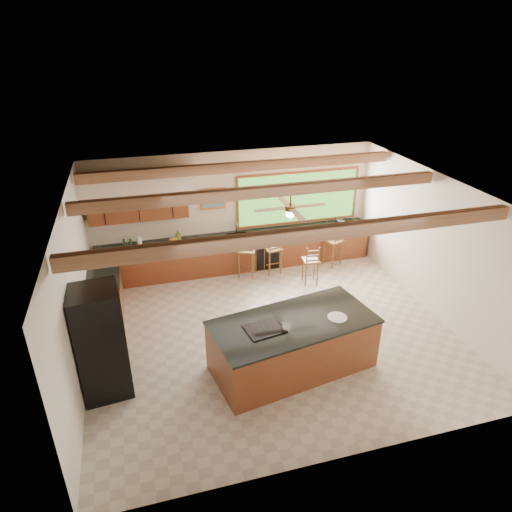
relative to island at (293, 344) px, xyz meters
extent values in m
plane|color=#C1B6A0|center=(-0.03, 1.16, -0.51)|extent=(7.20, 7.20, 0.00)
cube|color=beige|center=(-0.03, 4.41, 0.99)|extent=(7.20, 0.04, 3.00)
cube|color=beige|center=(-0.03, -2.09, 0.99)|extent=(7.20, 0.04, 3.00)
cube|color=beige|center=(-3.63, 1.16, 0.99)|extent=(0.04, 6.50, 3.00)
cube|color=beige|center=(3.57, 1.16, 0.99)|extent=(0.04, 6.50, 3.00)
cube|color=#A47352|center=(-0.03, 1.16, 2.49)|extent=(7.20, 6.50, 0.04)
cube|color=#9F704F|center=(-0.03, -0.44, 2.35)|extent=(7.10, 0.15, 0.22)
cube|color=#9F704F|center=(-0.03, 1.66, 2.35)|extent=(7.10, 0.15, 0.22)
cube|color=#9F704F|center=(-0.03, 3.46, 2.35)|extent=(7.10, 0.15, 0.22)
cube|color=brown|center=(-2.38, 4.22, 1.39)|extent=(2.30, 0.35, 0.70)
cube|color=white|center=(-2.38, 4.15, 1.99)|extent=(2.60, 0.50, 0.48)
cylinder|color=#FFEABF|center=(-3.08, 4.15, 1.76)|extent=(0.10, 0.10, 0.01)
cylinder|color=#FFEABF|center=(-1.68, 4.15, 1.76)|extent=(0.10, 0.10, 0.01)
cube|color=#6ABF44|center=(1.67, 4.38, 1.16)|extent=(3.20, 0.04, 1.30)
cube|color=#BE7B3A|center=(-0.58, 4.38, 1.34)|extent=(0.64, 0.03, 0.54)
cube|color=#467F5E|center=(-0.58, 4.36, 1.34)|extent=(0.54, 0.01, 0.44)
cube|color=brown|center=(-0.03, 4.07, -0.07)|extent=(7.00, 0.65, 0.88)
cube|color=black|center=(-0.03, 4.07, 0.39)|extent=(7.04, 0.69, 0.04)
cube|color=brown|center=(-3.29, 2.51, -0.07)|extent=(0.65, 2.35, 0.88)
cube|color=black|center=(-3.29, 2.51, 0.39)|extent=(0.69, 2.39, 0.04)
cube|color=black|center=(0.67, 3.74, -0.09)|extent=(0.60, 0.02, 0.78)
cube|color=silver|center=(-0.03, 4.07, 0.40)|extent=(0.50, 0.38, 0.03)
cylinder|color=silver|center=(-0.03, 4.27, 0.56)|extent=(0.03, 0.03, 0.30)
cylinder|color=silver|center=(-0.03, 4.17, 0.69)|extent=(0.03, 0.20, 0.03)
cylinder|color=white|center=(-2.45, 4.02, 0.55)|extent=(0.11, 0.11, 0.27)
cylinder|color=#1B441F|center=(-2.81, 4.16, 0.51)|extent=(0.06, 0.06, 0.20)
cylinder|color=#1B441F|center=(-2.66, 4.07, 0.52)|extent=(0.06, 0.06, 0.22)
cube|color=black|center=(2.82, 4.15, 0.46)|extent=(0.24, 0.21, 0.10)
cube|color=brown|center=(0.00, 0.00, -0.02)|extent=(3.05, 1.80, 0.97)
cube|color=black|center=(0.00, 0.00, 0.48)|extent=(3.10, 1.85, 0.04)
cube|color=black|center=(-0.57, -0.10, 0.51)|extent=(0.72, 0.61, 0.02)
cylinder|color=white|center=(0.78, -0.11, 0.51)|extent=(0.35, 0.35, 0.02)
cube|color=black|center=(-3.25, 0.28, 0.49)|extent=(0.85, 0.83, 2.00)
cube|color=silver|center=(-2.86, 0.28, 0.49)|extent=(0.03, 0.06, 1.84)
cube|color=brown|center=(0.07, 3.61, 0.21)|extent=(0.55, 0.55, 0.04)
cylinder|color=brown|center=(-0.10, 3.44, -0.16)|extent=(0.04, 0.04, 0.69)
cylinder|color=brown|center=(0.24, 3.44, -0.16)|extent=(0.04, 0.04, 0.69)
cylinder|color=brown|center=(-0.10, 3.78, -0.16)|extent=(0.04, 0.04, 0.69)
cylinder|color=brown|center=(0.24, 3.78, -0.16)|extent=(0.04, 0.04, 0.69)
cube|color=brown|center=(0.75, 3.61, 0.16)|extent=(0.45, 0.45, 0.04)
cylinder|color=brown|center=(0.59, 3.45, -0.18)|extent=(0.04, 0.04, 0.65)
cylinder|color=brown|center=(0.91, 3.45, -0.18)|extent=(0.04, 0.04, 0.65)
cylinder|color=brown|center=(0.59, 3.77, -0.18)|extent=(0.04, 0.04, 0.65)
cylinder|color=brown|center=(0.91, 3.77, -0.18)|extent=(0.04, 0.04, 0.65)
cube|color=brown|center=(1.47, 2.83, 0.11)|extent=(0.41, 0.41, 0.04)
cylinder|color=brown|center=(1.32, 2.69, -0.21)|extent=(0.04, 0.04, 0.60)
cylinder|color=brown|center=(1.61, 2.69, -0.21)|extent=(0.04, 0.04, 0.60)
cylinder|color=brown|center=(1.32, 2.98, -0.21)|extent=(0.04, 0.04, 0.60)
cylinder|color=brown|center=(1.61, 2.98, -0.21)|extent=(0.04, 0.04, 0.60)
cube|color=brown|center=(2.40, 3.61, 0.18)|extent=(0.54, 0.54, 0.04)
cylinder|color=brown|center=(2.24, 3.45, -0.17)|extent=(0.04, 0.04, 0.67)
cylinder|color=brown|center=(2.56, 3.45, -0.17)|extent=(0.04, 0.04, 0.67)
cylinder|color=brown|center=(2.24, 3.77, -0.17)|extent=(0.04, 0.04, 0.67)
cylinder|color=brown|center=(2.56, 3.77, -0.17)|extent=(0.04, 0.04, 0.67)
camera|label=1|loc=(-2.42, -6.23, 5.09)|focal=32.00mm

